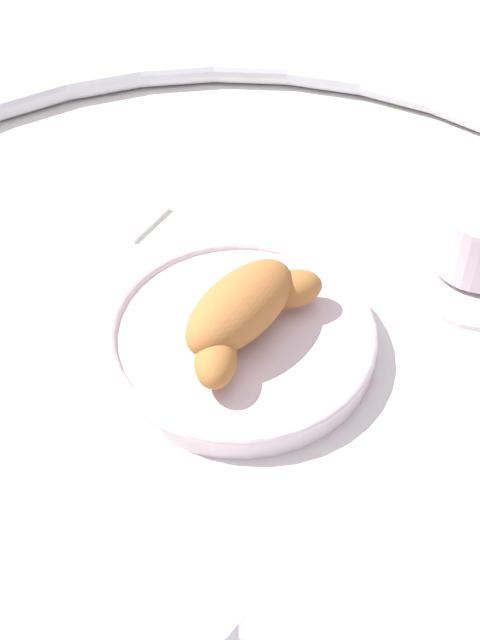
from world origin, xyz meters
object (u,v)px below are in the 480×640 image
(croissant_large, at_px, (244,311))
(sugar_packet, at_px, (132,217))
(juice_glass_left, at_px, (166,625))
(pastry_plate, at_px, (240,338))

(croissant_large, relative_size, sugar_packet, 2.46)
(croissant_large, xyz_separation_m, juice_glass_left, (0.13, 0.21, 0.05))
(croissant_large, relative_size, juice_glass_left, 0.88)
(pastry_plate, xyz_separation_m, sugar_packet, (0.02, -0.17, -0.01))
(pastry_plate, relative_size, croissant_large, 1.57)
(juice_glass_left, height_order, sugar_packet, juice_glass_left)
(croissant_large, height_order, sugar_packet, croissant_large)
(croissant_large, bearing_deg, sugar_packet, -81.86)
(juice_glass_left, distance_m, sugar_packet, 0.40)
(croissant_large, bearing_deg, pastry_plate, -62.66)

